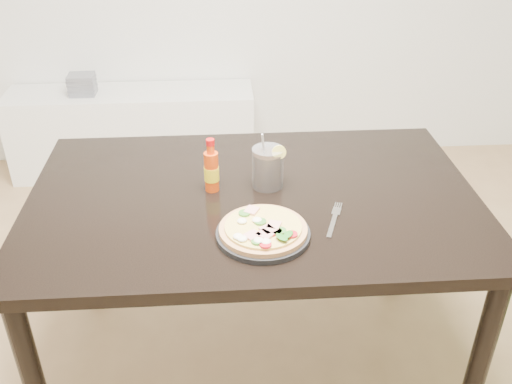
{
  "coord_description": "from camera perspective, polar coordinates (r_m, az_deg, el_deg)",
  "views": [
    {
      "loc": [
        -0.29,
        -1.04,
        1.67
      ],
      "look_at": [
        -0.19,
        0.36,
        0.83
      ],
      "focal_mm": 40.0,
      "sensor_mm": 36.0,
      "label": 1
    }
  ],
  "objects": [
    {
      "name": "dining_table",
      "position": [
        1.82,
        -0.26,
        -2.48
      ],
      "size": [
        1.4,
        0.9,
        0.75
      ],
      "color": "black",
      "rests_on": "ground"
    },
    {
      "name": "media_console",
      "position": [
        3.45,
        -12.12,
        5.89
      ],
      "size": [
        1.4,
        0.34,
        0.5
      ],
      "primitive_type": "cube",
      "color": "white",
      "rests_on": "ground"
    },
    {
      "name": "pizza",
      "position": [
        1.57,
        0.69,
        -3.73
      ],
      "size": [
        0.24,
        0.24,
        0.03
      ],
      "color": "tan",
      "rests_on": "plate"
    },
    {
      "name": "cola_cup",
      "position": [
        1.8,
        1.18,
        2.39
      ],
      "size": [
        0.1,
        0.1,
        0.19
      ],
      "rotation": [
        0.0,
        0.0,
        0.3
      ],
      "color": "black",
      "rests_on": "dining_table"
    },
    {
      "name": "plate",
      "position": [
        1.58,
        0.71,
        -4.24
      ],
      "size": [
        0.26,
        0.26,
        0.02
      ],
      "primitive_type": "cylinder",
      "color": "black",
      "rests_on": "dining_table"
    },
    {
      "name": "cd_stack",
      "position": [
        3.37,
        -17.0,
        10.24
      ],
      "size": [
        0.14,
        0.12,
        0.11
      ],
      "color": "slate",
      "rests_on": "media_console"
    },
    {
      "name": "hot_sauce_bottle",
      "position": [
        1.78,
        -4.47,
        2.18
      ],
      "size": [
        0.05,
        0.05,
        0.18
      ],
      "rotation": [
        0.0,
        0.0,
        0.15
      ],
      "color": "#D9410C",
      "rests_on": "dining_table"
    },
    {
      "name": "fork",
      "position": [
        1.67,
        7.84,
        -2.64
      ],
      "size": [
        0.08,
        0.18,
        0.0
      ],
      "rotation": [
        0.0,
        0.0,
        -0.34
      ],
      "color": "silver",
      "rests_on": "dining_table"
    }
  ]
}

